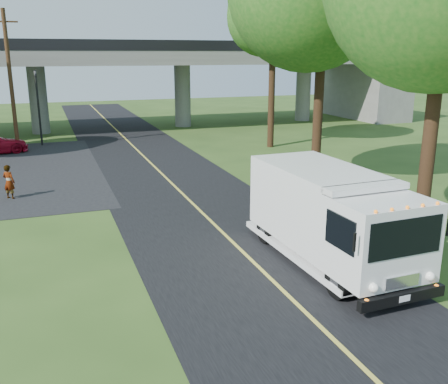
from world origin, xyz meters
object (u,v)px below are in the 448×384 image
utility_pole (11,81)px  tree_right_far (277,22)px  step_van (330,214)px  pedestrian (9,182)px  traffic_signal (38,100)px

utility_pole → tree_right_far: size_ratio=0.82×
step_van → pedestrian: bearing=129.6°
step_van → pedestrian: (-9.64, 10.99, -0.79)m
tree_right_far → traffic_signal: bearing=157.9°
utility_pole → pedestrian: 12.42m
utility_pole → tree_right_far: bearing=-14.0°
traffic_signal → step_van: size_ratio=0.75×
utility_pole → pedestrian: utility_pole is taller
tree_right_far → step_van: tree_right_far is taller
traffic_signal → tree_right_far: bearing=-22.1°
tree_right_far → pedestrian: (-16.65, -7.66, -7.52)m
utility_pole → pedestrian: (0.06, -11.82, -3.82)m
utility_pole → traffic_signal: bearing=53.1°
traffic_signal → utility_pole: (-1.50, -2.00, 1.40)m
traffic_signal → utility_pole: size_ratio=0.58×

